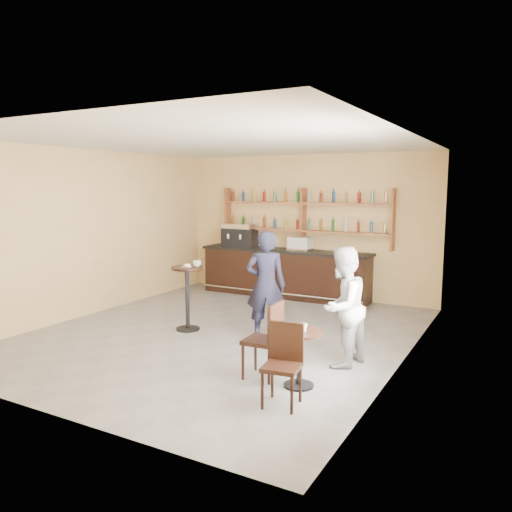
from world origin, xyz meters
The scene contains 23 objects.
floor centered at (0.00, 0.00, 0.00)m, with size 7.00×7.00×0.00m, color slate.
ceiling centered at (0.00, 0.00, 3.20)m, with size 7.00×7.00×0.00m, color white.
wall_back centered at (0.00, 3.50, 1.60)m, with size 7.00×7.00×0.00m, color #EEC887.
wall_front centered at (0.00, -3.50, 1.60)m, with size 7.00×7.00×0.00m, color #EEC887.
wall_left centered at (-3.00, 0.00, 1.60)m, with size 7.00×7.00×0.00m, color #EEC887.
wall_right centered at (3.00, 0.00, 1.60)m, with size 7.00×7.00×0.00m, color #EEC887.
window_pane centered at (2.99, -1.20, 1.70)m, with size 2.00×2.00×0.00m, color white.
window_frame centered at (2.99, -1.20, 1.70)m, with size 0.04×1.70×2.10m, color black, non-canonical shape.
shelf_unit centered at (0.00, 3.37, 1.81)m, with size 4.00×0.26×1.40m, color brown, non-canonical shape.
liquor_bottles centered at (0.00, 3.37, 1.98)m, with size 3.68×0.10×1.00m, color #8C5919, non-canonical shape.
bar_counter centered at (-0.35, 3.15, 0.54)m, with size 3.98×0.78×1.08m, color black, non-canonical shape.
espresso_machine centered at (-1.53, 3.15, 1.35)m, with size 0.76×0.49×0.54m, color black, non-canonical shape.
pastry_case centered at (0.04, 3.15, 1.23)m, with size 0.50×0.40×0.30m, color silver, non-canonical shape.
pedestal_table centered at (-0.66, -0.11, 0.56)m, with size 0.54×0.54×1.11m, color black, non-canonical shape.
napkin centered at (-0.66, -0.11, 1.12)m, with size 0.15×0.15×0.00m, color white.
donut centered at (-0.65, -0.12, 1.14)m, with size 0.13×0.13×0.05m, color #DE8E51.
cup_pedestal centered at (-0.52, -0.01, 1.17)m, with size 0.14×0.14×0.11m, color white.
man_main centered at (0.77, 0.10, 0.89)m, with size 0.65×0.43×1.79m, color black.
cafe_table centered at (2.06, -1.48, 0.36)m, with size 0.57×0.57×0.72m, color black, non-canonical shape.
cup_cafe centered at (2.11, -1.48, 0.77)m, with size 0.10×0.10×0.10m, color white.
chair_west centered at (1.51, -1.43, 0.51)m, with size 0.44×0.44×1.01m, color black, non-canonical shape.
chair_south centered at (2.11, -2.08, 0.47)m, with size 0.40×0.40×0.94m, color black, non-canonical shape.
patron_second centered at (2.27, -0.50, 0.83)m, with size 0.81×0.63×1.67m, color #9D9EA3.
Camera 1 is at (4.46, -6.96, 2.48)m, focal length 35.00 mm.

